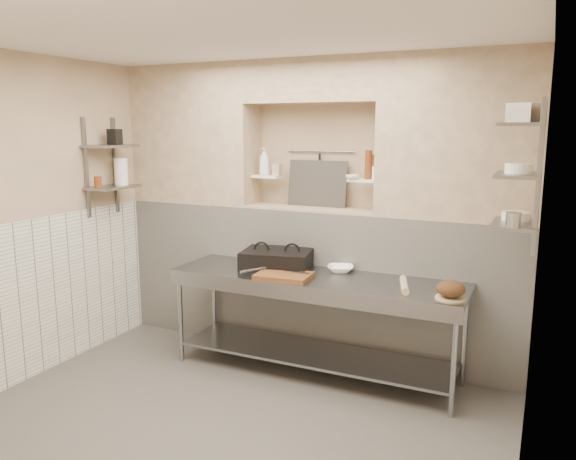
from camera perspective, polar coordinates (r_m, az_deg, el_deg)
The scene contains 48 objects.
floor at distance 4.40m, azimuth -6.87°, elevation -20.13°, with size 4.00×3.90×0.10m, color #4F4A46.
ceiling at distance 3.85m, azimuth -7.87°, elevation 20.31°, with size 4.00×3.90×0.10m, color silver.
wall_left at distance 5.25m, azimuth -26.63°, elevation 0.74°, with size 0.10×3.90×2.80m, color tan.
wall_right at distance 3.30m, azimuth 24.52°, elevation -4.27°, with size 0.10×3.90×2.80m, color tan.
wall_back at distance 5.64m, azimuth 3.56°, elevation 2.43°, with size 4.00×0.10×2.80m, color tan.
backwall_lower at distance 5.56m, azimuth 2.53°, elevation -5.06°, with size 4.00×0.40×1.40m, color silver.
alcove_sill at distance 5.41m, azimuth 2.59°, elevation 2.21°, with size 1.30×0.40×0.02m, color tan.
backwall_pillar_left at distance 5.98m, azimuth -9.33°, elevation 9.50°, with size 1.35×0.40×1.40m, color tan.
backwall_pillar_right at distance 5.00m, azimuth 17.01°, elevation 9.03°, with size 1.35×0.40×1.40m, color tan.
backwall_header at distance 5.37m, azimuth 2.69°, elevation 14.88°, with size 1.30×0.40×0.40m, color tan.
wainscot_left at distance 5.35m, azimuth -25.62°, elevation -6.71°, with size 0.02×3.90×1.40m, color silver.
wainscot_right at distance 3.53m, azimuth 22.63°, elevation -15.27°, with size 0.02×3.90×1.40m, color silver.
alcove_shelf_left at distance 5.58m, azimuth -2.16°, elevation 5.46°, with size 0.28×0.16×0.03m, color white.
alcove_shelf_right at distance 5.21m, azimuth 7.73°, elevation 5.02°, with size 0.28×0.16×0.03m, color white.
utensil_rail at distance 5.52m, azimuth 3.31°, elevation 7.99°, with size 0.02×0.02×0.70m, color gray.
hanging_steel at distance 5.51m, azimuth 3.22°, elevation 6.22°, with size 0.02×0.02×0.30m, color black.
splash_panel at distance 5.47m, azimuth 3.01°, elevation 4.72°, with size 0.60×0.02×0.45m, color #383330.
shelf_rail_left_a at distance 6.00m, azimuth -17.13°, elevation 6.32°, with size 0.03×0.03×0.95m, color slate.
shelf_rail_left_b at distance 5.71m, azimuth -19.81°, elevation 5.98°, with size 0.03×0.03×0.95m, color slate.
wall_shelf_left_lower at distance 5.78m, azimuth -17.35°, elevation 4.17°, with size 0.30×0.50×0.03m, color slate.
wall_shelf_left_upper at distance 5.76m, azimuth -17.56°, elevation 8.13°, with size 0.30×0.50×0.03m, color slate.
shelf_rail_right_a at distance 4.46m, azimuth 24.22°, elevation 5.24°, with size 0.03×0.03×1.05m, color slate.
shelf_rail_right_b at distance 4.07m, azimuth 24.11°, elevation 4.83°, with size 0.03×0.03×1.05m, color slate.
wall_shelf_right_lower at distance 4.31m, azimuth 22.03°, elevation 0.55°, with size 0.30×0.50×0.03m, color slate.
wall_shelf_right_mid at distance 4.27m, azimuth 22.35°, elevation 5.18°, with size 0.30×0.50×0.03m, color slate.
wall_shelf_right_upper at distance 4.26m, azimuth 22.68°, elevation 9.87°, with size 0.30×0.50×0.03m, color slate.
prep_table at distance 4.98m, azimuth 2.72°, elevation -7.61°, with size 2.60×0.70×0.90m.
panini_press at distance 5.16m, azimuth -1.13°, elevation -3.00°, with size 0.69×0.56×0.17m.
cutting_board at distance 4.84m, azimuth -0.42°, elevation -4.68°, with size 0.46×0.32×0.04m, color brown.
knife_blade at distance 4.86m, azimuth 0.87°, elevation -4.29°, with size 0.24×0.03×0.01m, color gray.
tongs at distance 4.91m, azimuth -3.54°, elevation -4.05°, with size 0.02×0.02×0.27m, color gray.
mixing_bowl at distance 5.07m, azimuth 5.36°, elevation -3.95°, with size 0.23×0.23×0.06m, color white.
rolling_pin at distance 4.63m, azimuth 11.74°, elevation -5.50°, with size 0.06×0.06×0.40m, color #CAB381.
bread_board at distance 4.45m, azimuth 16.17°, elevation -6.64°, with size 0.23×0.23×0.01m, color #CAB381.
bread_loaf at distance 4.44m, azimuth 16.21°, elevation -5.76°, with size 0.22×0.22×0.13m, color #4C2D19.
bottle_soap at distance 5.56m, azimuth -2.41°, elevation 6.96°, with size 0.10×0.10×0.27m, color white.
jar_alcove at distance 5.54m, azimuth -1.11°, elevation 6.14°, with size 0.08×0.08×0.11m, color tan.
bowl_alcove at distance 5.18m, azimuth 6.53°, elevation 5.37°, with size 0.13×0.13×0.04m, color white.
condiment_a at distance 5.21m, azimuth 8.65°, elevation 6.37°, with size 0.06×0.06×0.22m, color #602B13.
condiment_b at distance 5.19m, azimuth 8.18°, elevation 6.58°, with size 0.07×0.07×0.26m, color #602B13.
condiment_c at distance 5.16m, azimuth 8.90°, elevation 5.73°, with size 0.07×0.07×0.12m, color white.
jug_left at distance 5.86m, azimuth -16.60°, elevation 5.72°, with size 0.13×0.13×0.26m, color white.
jar_left at distance 5.63m, azimuth -18.75°, elevation 4.63°, with size 0.07×0.07×0.11m, color #602B13.
box_left_upper at distance 5.80m, azimuth -17.19°, elevation 9.04°, with size 0.11×0.11×0.15m, color black.
bowl_right at distance 4.42m, azimuth 22.15°, elevation 1.32°, with size 0.20×0.20×0.06m, color white.
canister_right at distance 4.09m, azimuth 21.92°, elevation 0.97°, with size 0.10×0.10×0.10m, color gray.
bowl_right_mid at distance 4.27m, azimuth 22.40°, elevation 5.81°, with size 0.19×0.19×0.07m, color white.
basket_right at distance 4.28m, azimuth 22.77°, elevation 10.92°, with size 0.17×0.21×0.13m, color gray.
Camera 1 is at (2.04, -3.20, 2.18)m, focal length 35.00 mm.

